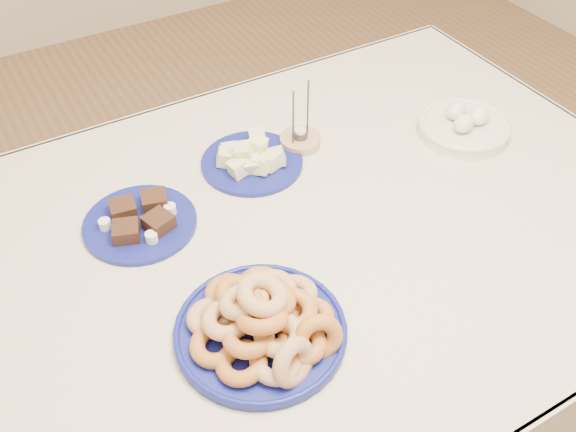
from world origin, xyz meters
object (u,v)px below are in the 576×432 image
object	(u,v)px
candle_holder	(300,140)
egg_bowl	(464,126)
donut_platter	(263,323)
melon_plate	(252,160)
brownie_plate	(140,221)
dining_table	(276,273)

from	to	relation	value
candle_holder	egg_bowl	distance (m)	0.39
egg_bowl	donut_platter	bearing A→B (deg)	-158.09
melon_plate	egg_bowl	world-z (taller)	melon_plate
melon_plate	brownie_plate	world-z (taller)	melon_plate
donut_platter	melon_plate	xyz separation A→B (m)	(0.20, 0.42, -0.02)
dining_table	donut_platter	distance (m)	0.28
candle_holder	egg_bowl	bearing A→B (deg)	-23.72
dining_table	melon_plate	xyz separation A→B (m)	(0.06, 0.22, 0.12)
dining_table	donut_platter	bearing A→B (deg)	-124.32
donut_platter	candle_holder	world-z (taller)	candle_holder
dining_table	egg_bowl	size ratio (longest dim) A/B	6.25
dining_table	melon_plate	distance (m)	0.26
brownie_plate	candle_holder	xyz separation A→B (m)	(0.42, 0.07, 0.00)
donut_platter	egg_bowl	world-z (taller)	donut_platter
dining_table	candle_holder	xyz separation A→B (m)	(0.20, 0.24, 0.12)
candle_holder	egg_bowl	size ratio (longest dim) A/B	0.58
dining_table	brownie_plate	size ratio (longest dim) A/B	7.24
donut_platter	melon_plate	bearing A→B (deg)	64.61
dining_table	brownie_plate	distance (m)	0.30
donut_platter	brownie_plate	size ratio (longest dim) A/B	1.49
donut_platter	candle_holder	distance (m)	0.55
melon_plate	donut_platter	bearing A→B (deg)	-115.39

